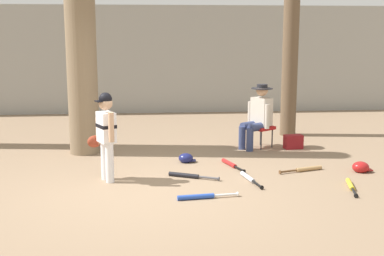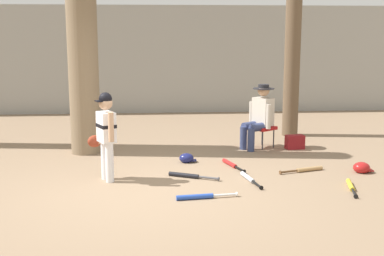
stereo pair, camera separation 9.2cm
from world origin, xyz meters
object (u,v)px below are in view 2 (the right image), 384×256
object	(u,v)px
bat_yellow_trainer	(351,186)
seated_spectator	(259,115)
young_ballplayer	(105,131)
handbag_beside_stool	(295,142)
tree_near_player	(82,26)
bat_blue_youth	(200,197)
folding_stool	(263,129)
bat_black_composite	(188,176)
batting_helmet_navy	(187,158)
batting_helmet_red	(362,168)
tree_behind_spectator	(294,15)
bat_red_barrel	(231,164)
bat_wood_tan	(306,169)
bat_aluminum_silver	(249,178)

from	to	relation	value
bat_yellow_trainer	seated_spectator	bearing A→B (deg)	106.17
young_ballplayer	handbag_beside_stool	xyz separation A→B (m)	(3.34, 1.83, -0.61)
tree_near_player	bat_blue_youth	size ratio (longest dim) A/B	6.32
folding_stool	bat_black_composite	world-z (taller)	folding_stool
young_ballplayer	seated_spectator	bearing A→B (deg)	36.13
seated_spectator	young_ballplayer	bearing A→B (deg)	-143.87
bat_yellow_trainer	batting_helmet_navy	size ratio (longest dim) A/B	2.57
handbag_beside_stool	batting_helmet_red	world-z (taller)	handbag_beside_stool
bat_black_composite	batting_helmet_red	xyz separation A→B (m)	(2.72, 0.08, 0.04)
tree_near_player	batting_helmet_red	world-z (taller)	tree_near_player
seated_spectator	bat_yellow_trainer	world-z (taller)	seated_spectator
young_ballplayer	folding_stool	world-z (taller)	young_ballplayer
seated_spectator	batting_helmet_navy	bearing A→B (deg)	-145.66
bat_black_composite	tree_behind_spectator	bearing A→B (deg)	52.21
folding_stool	tree_behind_spectator	bearing A→B (deg)	53.35
folding_stool	bat_red_barrel	bearing A→B (deg)	-120.79
bat_black_composite	batting_helmet_red	size ratio (longest dim) A/B	2.41
young_ballplayer	folding_stool	xyz separation A→B (m)	(2.75, 2.01, -0.38)
batting_helmet_red	bat_yellow_trainer	bearing A→B (deg)	-121.35
batting_helmet_red	bat_red_barrel	bearing A→B (deg)	164.69
seated_spectator	handbag_beside_stool	xyz separation A→B (m)	(0.66, -0.12, -0.51)
folding_stool	bat_yellow_trainer	xyz separation A→B (m)	(0.68, -2.68, -0.33)
tree_behind_spectator	bat_black_composite	world-z (taller)	tree_behind_spectator
tree_near_player	young_ballplayer	world-z (taller)	tree_near_player
tree_near_player	seated_spectator	xyz separation A→B (m)	(3.20, 0.11, -1.62)
young_ballplayer	tree_behind_spectator	bearing A→B (deg)	41.08
seated_spectator	handbag_beside_stool	distance (m)	0.85
tree_near_player	folding_stool	bearing A→B (deg)	2.86
handbag_beside_stool	seated_spectator	bearing A→B (deg)	169.76
bat_black_composite	folding_stool	bearing A→B (deg)	51.58
young_ballplayer	batting_helmet_navy	bearing A→B (deg)	38.08
handbag_beside_stool	bat_blue_youth	size ratio (longest dim) A/B	0.41
batting_helmet_navy	batting_helmet_red	world-z (taller)	batting_helmet_red
folding_stool	bat_wood_tan	size ratio (longest dim) A/B	0.74
handbag_beside_stool	bat_black_composite	size ratio (longest dim) A/B	0.46
young_ballplayer	handbag_beside_stool	bearing A→B (deg)	28.76
tree_near_player	batting_helmet_navy	size ratio (longest dim) A/B	18.06
tree_near_player	handbag_beside_stool	size ratio (longest dim) A/B	15.28
bat_yellow_trainer	batting_helmet_red	bearing A→B (deg)	58.65
folding_stool	batting_helmet_red	xyz separation A→B (m)	(1.16, -1.88, -0.29)
tree_near_player	bat_red_barrel	size ratio (longest dim) A/B	6.93
bat_red_barrel	bat_black_composite	bearing A→B (deg)	-140.74
young_ballplayer	batting_helmet_navy	size ratio (longest dim) A/B	4.54
bat_yellow_trainer	tree_behind_spectator	bearing A→B (deg)	87.63
tree_near_player	bat_wood_tan	world-z (taller)	tree_near_player
bat_yellow_trainer	bat_blue_youth	distance (m)	2.17
young_ballplayer	bat_aluminum_silver	xyz separation A→B (m)	(2.09, -0.18, -0.71)
young_ballplayer	batting_helmet_navy	xyz separation A→B (m)	(1.24, 0.97, -0.67)
bat_black_composite	batting_helmet_navy	size ratio (longest dim) A/B	2.59
bat_black_composite	bat_wood_tan	bearing A→B (deg)	6.21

